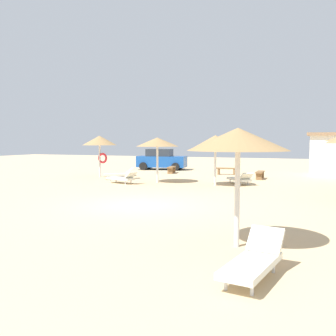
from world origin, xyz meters
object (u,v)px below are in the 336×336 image
object	(u,v)px
parasol_5	(100,141)
parked_car	(161,160)
lounger_4	(240,179)
bench_2	(226,170)
parasol_0	(238,140)
parasol_4	(215,142)
bench_1	(172,169)
parasol_1	(157,142)
lounger_0	(254,260)
bench_0	(260,174)
lounger_1	(122,178)
lounger_5	(120,174)

from	to	relation	value
parasol_5	parked_car	bearing A→B (deg)	79.52
lounger_4	bench_2	size ratio (longest dim) A/B	1.21
parasol_0	parasol_4	world-z (taller)	parasol_0
lounger_4	bench_2	bearing A→B (deg)	110.28
parasol_0	lounger_4	xyz separation A→B (m)	(-2.36, 12.27, -2.12)
bench_1	parked_car	world-z (taller)	parked_car
lounger_4	parked_car	distance (m)	11.63
parasol_1	parasol_5	size ratio (longest dim) A/B	0.95
lounger_0	bench_0	bearing A→B (deg)	98.01
bench_1	parked_car	bearing A→B (deg)	124.92
parasol_1	bench_1	xyz separation A→B (m)	(-1.52, 6.10, -1.98)
bench_2	lounger_4	bearing A→B (deg)	-69.72
parasol_0	parasol_1	size ratio (longest dim) A/B	1.05
parasol_4	bench_0	distance (m)	5.19
parasol_0	bench_2	bearing A→B (deg)	103.93
bench_1	parasol_0	bearing A→B (deg)	-64.19
parasol_1	parasol_4	xyz separation A→B (m)	(3.48, -0.25, 0.04)
lounger_0	lounger_4	world-z (taller)	lounger_0
parasol_0	lounger_1	bearing A→B (deg)	129.98
lounger_5	bench_0	distance (m)	8.84
lounger_5	lounger_0	bearing A→B (deg)	-53.27
parasol_4	parasol_0	bearing A→B (deg)	-72.70
parasol_5	bench_2	size ratio (longest dim) A/B	1.79
parasol_5	lounger_1	world-z (taller)	parasol_5
lounger_0	lounger_4	size ratio (longest dim) A/B	1.05
parasol_4	bench_0	size ratio (longest dim) A/B	1.79
parasol_0	parasol_4	xyz separation A→B (m)	(-3.48, 11.18, -0.08)
parasol_1	bench_0	xyz separation A→B (m)	(5.19, 4.21, -1.98)
lounger_5	bench_2	size ratio (longest dim) A/B	1.26
parasol_4	lounger_0	distance (m)	13.87
lounger_4	parasol_1	bearing A→B (deg)	-169.74
parasol_5	lounger_1	size ratio (longest dim) A/B	1.38
lounger_0	parked_car	size ratio (longest dim) A/B	0.46
parked_car	lounger_4	bearing A→B (deg)	-45.15
lounger_0	lounger_4	bearing A→B (deg)	102.18
lounger_4	parked_car	bearing A→B (deg)	134.85
lounger_1	lounger_4	bearing A→B (deg)	17.68
parasol_1	bench_2	xyz separation A→B (m)	(2.52, 6.46, -1.98)
parasol_5	bench_2	bearing A→B (deg)	32.19
bench_2	parked_car	bearing A→B (deg)	156.87
lounger_0	lounger_4	distance (m)	14.48
parasol_1	parasol_0	bearing A→B (deg)	-58.67
bench_2	bench_1	bearing A→B (deg)	-174.97
bench_1	lounger_0	bearing A→B (deg)	-64.72
parasol_0	bench_0	distance (m)	15.88
parasol_4	bench_1	size ratio (longest dim) A/B	1.75
bench_0	lounger_0	bearing A→B (deg)	-81.99
parasol_0	lounger_0	bearing A→B (deg)	-69.78
lounger_5	bench_1	size ratio (longest dim) A/B	1.25
parasol_1	lounger_0	distance (m)	15.50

